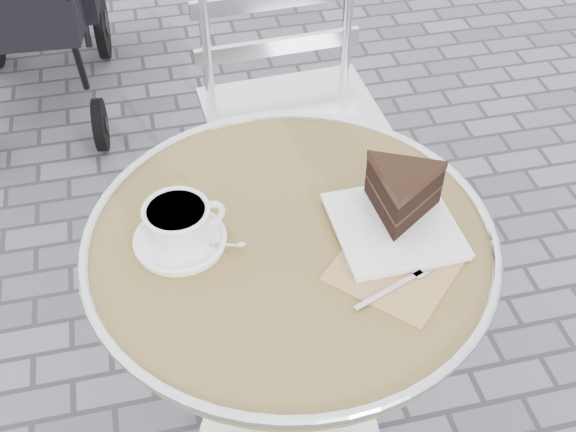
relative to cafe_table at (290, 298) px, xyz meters
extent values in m
cylinder|color=silver|center=(0.00, 0.00, -0.20)|extent=(0.07, 0.07, 0.67)
cylinder|color=tan|center=(0.00, 0.00, 0.15)|extent=(0.70, 0.70, 0.03)
torus|color=silver|center=(0.00, 0.00, 0.16)|extent=(0.72, 0.72, 0.02)
cylinder|color=white|center=(-0.18, 0.03, 0.17)|extent=(0.15, 0.15, 0.01)
cylinder|color=white|center=(-0.18, 0.03, 0.21)|extent=(0.13, 0.13, 0.07)
torus|color=white|center=(-0.13, 0.04, 0.21)|extent=(0.06, 0.02, 0.05)
cylinder|color=beige|center=(-0.18, 0.03, 0.24)|extent=(0.10, 0.10, 0.01)
cube|color=tan|center=(0.15, -0.11, 0.16)|extent=(0.26, 0.26, 0.00)
cube|color=white|center=(0.18, -0.02, 0.17)|extent=(0.21, 0.21, 0.01)
cylinder|color=silver|center=(-0.02, 0.39, -0.32)|extent=(0.03, 0.03, 0.50)
cylinder|color=silver|center=(0.35, 0.41, -0.32)|extent=(0.03, 0.03, 0.50)
cylinder|color=silver|center=(-0.04, 0.76, -0.32)|extent=(0.03, 0.03, 0.50)
cylinder|color=silver|center=(0.34, 0.78, -0.32)|extent=(0.03, 0.03, 0.50)
cube|color=silver|center=(0.16, 0.59, -0.06)|extent=(0.46, 0.46, 0.02)
cylinder|color=black|center=(-0.38, 1.27, -0.47)|extent=(0.05, 0.19, 0.18)
cylinder|color=black|center=(-0.34, 1.89, -0.42)|extent=(0.05, 0.29, 0.29)
camera|label=1|loc=(-0.20, -0.83, 1.06)|focal=45.00mm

